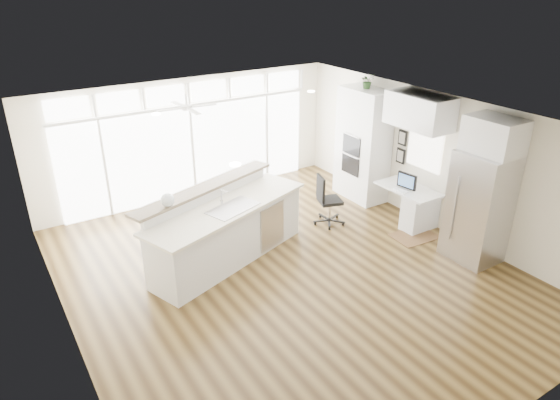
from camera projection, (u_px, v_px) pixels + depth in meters
floor at (288, 273)px, 8.67m from camera, size 7.00×8.00×0.02m
ceiling at (289, 121)px, 7.53m from camera, size 7.00×8.00×0.02m
wall_back at (190, 138)px, 11.16m from camera, size 7.00×0.04×2.70m
wall_front at (506, 343)px, 5.04m from camera, size 7.00×0.04×2.70m
wall_left at (61, 264)px, 6.39m from camera, size 0.04×8.00×2.70m
wall_right at (437, 162)px, 9.81m from camera, size 0.04×8.00×2.70m
glass_wall at (192, 152)px, 11.24m from camera, size 5.80×0.06×2.08m
transom_row at (188, 93)px, 10.68m from camera, size 5.90×0.06×0.40m
desk_window at (425, 148)px, 9.93m from camera, size 0.04×0.85×0.85m
ceiling_fan at (186, 102)px, 9.52m from camera, size 1.16×1.16×0.32m
recessed_lights at (282, 120)px, 7.69m from camera, size 3.40×3.00×0.02m
oven_cabinet at (363, 145)px, 11.07m from camera, size 0.64×1.20×2.50m
desk_nook at (407, 205)px, 10.26m from camera, size 0.72×1.30×0.76m
upper_cabinets at (419, 111)px, 9.46m from camera, size 0.64×1.30×0.64m
refrigerator at (479, 207)px, 8.73m from camera, size 0.76×0.90×2.00m
fridge_cabinet at (494, 135)px, 8.22m from camera, size 0.64×0.90×0.60m
framed_photos at (402, 147)px, 10.47m from camera, size 0.06×0.22×0.80m
kitchen_island at (228, 227)px, 8.81m from camera, size 3.49×2.23×1.30m
rug at (414, 236)px, 9.83m from camera, size 0.91×0.69×0.01m
office_chair at (330, 200)px, 10.13m from camera, size 0.68×0.65×1.06m
fishbowl at (167, 200)px, 8.04m from camera, size 0.28×0.28×0.22m
monitor at (407, 181)px, 9.99m from camera, size 0.14×0.43×0.36m
keyboard at (400, 190)px, 9.98m from camera, size 0.13×0.33×0.02m
potted_plant at (367, 83)px, 10.49m from camera, size 0.33×0.35×0.25m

